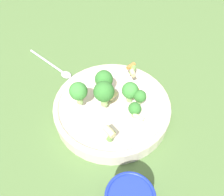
% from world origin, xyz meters
% --- Properties ---
extents(ground_plane, '(3.00, 3.00, 0.00)m').
position_xyz_m(ground_plane, '(0.00, 0.00, 0.00)').
color(ground_plane, '#4C6B38').
extents(bowl, '(0.29, 0.29, 0.04)m').
position_xyz_m(bowl, '(0.00, 0.00, 0.02)').
color(bowl, beige).
rests_on(bowl, ground_plane).
extents(pasta_salad, '(0.20, 0.24, 0.08)m').
position_xyz_m(pasta_salad, '(-0.01, -0.00, 0.09)').
color(pasta_salad, '#8CB766').
rests_on(pasta_salad, bowl).
extents(spoon, '(0.18, 0.11, 0.01)m').
position_xyz_m(spoon, '(-0.20, 0.13, 0.01)').
color(spoon, silver).
rests_on(spoon, ground_plane).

